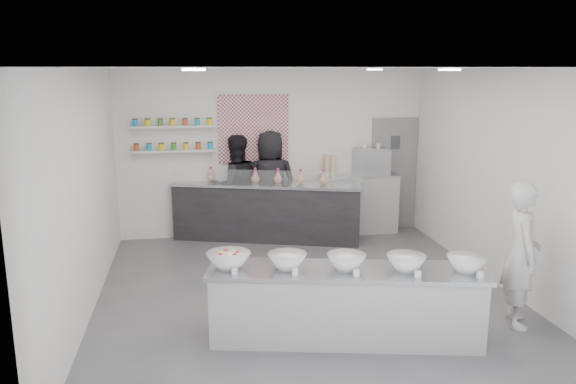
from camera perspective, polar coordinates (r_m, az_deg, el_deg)
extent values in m
plane|color=#515156|center=(7.71, 1.82, -10.42)|extent=(6.00, 6.00, 0.00)
plane|color=white|center=(7.11, 1.99, 12.49)|extent=(6.00, 6.00, 0.00)
plane|color=white|center=(10.17, -1.54, 3.98)|extent=(5.50, 0.00, 5.50)
plane|color=white|center=(7.23, -19.97, -0.24)|extent=(0.00, 6.00, 6.00)
plane|color=white|center=(8.26, 20.93, 1.20)|extent=(0.00, 6.00, 6.00)
cube|color=gray|center=(10.79, 10.68, 1.83)|extent=(0.88, 0.04, 2.10)
cube|color=#9F3145|center=(10.04, -3.53, 6.44)|extent=(1.25, 0.03, 1.20)
cube|color=silver|center=(9.96, -11.50, 4.13)|extent=(1.45, 0.22, 0.04)
cube|color=silver|center=(9.91, -11.61, 6.54)|extent=(1.45, 0.22, 0.04)
cylinder|color=white|center=(5.95, -9.56, 12.16)|extent=(0.24, 0.24, 0.02)
cylinder|color=white|center=(6.60, 16.10, 11.86)|extent=(0.24, 0.24, 0.02)
cylinder|color=white|center=(8.55, -9.72, 12.17)|extent=(0.24, 0.24, 0.02)
cylinder|color=white|center=(9.02, 8.78, 12.21)|extent=(0.24, 0.24, 0.02)
cube|color=#AAAAA6|center=(6.41, 5.85, -11.32)|extent=(3.13, 1.33, 0.83)
cube|color=black|center=(9.95, -2.17, -2.00)|extent=(3.35, 1.60, 1.03)
cube|color=white|center=(9.53, -2.50, 1.40)|extent=(3.13, 1.02, 0.28)
cube|color=#AAAAA6|center=(10.48, 7.08, -1.18)|extent=(1.47, 0.47, 1.09)
cube|color=#93969E|center=(10.39, 8.45, 3.07)|extent=(0.61, 0.42, 0.47)
imported|color=silver|center=(7.13, 22.64, -5.90)|extent=(0.59, 0.73, 1.73)
imported|color=black|center=(10.05, -5.34, 0.53)|extent=(1.01, 0.85, 1.86)
imported|color=black|center=(10.11, -1.76, 0.84)|extent=(0.94, 0.62, 1.93)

